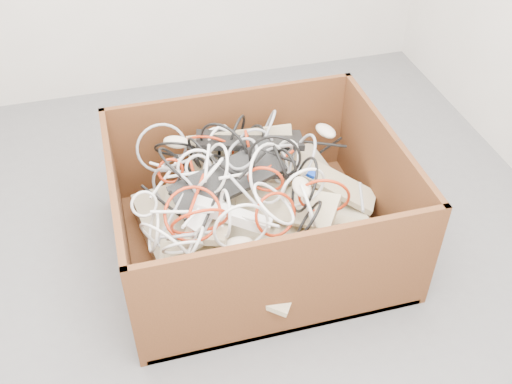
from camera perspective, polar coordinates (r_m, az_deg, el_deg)
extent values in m
plane|color=#535255|center=(2.60, -2.11, -6.22)|extent=(3.00, 3.00, 0.00)
cube|color=#3C220F|center=(2.63, 0.11, -4.99)|extent=(1.13, 0.94, 0.03)
cube|color=#3C220F|center=(2.81, -2.34, 5.02)|extent=(1.13, 0.03, 0.51)
cube|color=#3C220F|center=(2.16, 3.36, -8.95)|extent=(1.13, 0.03, 0.51)
cube|color=#3C220F|center=(2.63, 11.83, 1.09)|extent=(0.02, 0.89, 0.51)
cube|color=#3C220F|center=(2.42, -12.64, -3.32)|extent=(0.03, 0.89, 0.51)
cube|color=tan|center=(2.60, 0.01, -3.59)|extent=(0.99, 0.86, 0.18)
cube|color=tan|center=(2.48, -1.70, -3.71)|extent=(0.71, 0.64, 0.19)
cube|color=tan|center=(2.66, -3.83, 0.52)|extent=(0.47, 0.33, 0.16)
cube|color=tan|center=(2.64, 6.80, 1.16)|extent=(0.44, 0.37, 0.20)
cube|color=tan|center=(2.32, 2.65, -6.59)|extent=(0.38, 0.46, 0.07)
cube|color=tan|center=(2.29, -2.97, -5.55)|extent=(0.46, 0.21, 0.10)
cube|color=tan|center=(2.40, 9.45, -3.61)|extent=(0.42, 0.43, 0.14)
cube|color=tan|center=(2.60, -1.47, 4.13)|extent=(0.45, 0.15, 0.19)
cube|color=tan|center=(2.40, -3.99, -1.92)|extent=(0.31, 0.47, 0.14)
cube|color=tan|center=(2.41, 2.53, -1.14)|extent=(0.44, 0.41, 0.15)
cube|color=black|center=(2.56, -0.60, 4.93)|extent=(0.47, 0.25, 0.08)
cube|color=black|center=(2.35, -2.72, 1.23)|extent=(0.48, 0.25, 0.16)
ellipsoid|color=beige|center=(2.36, -4.74, -1.77)|extent=(0.13, 0.11, 0.04)
ellipsoid|color=beige|center=(2.74, 6.60, 5.77)|extent=(0.10, 0.13, 0.04)
ellipsoid|color=beige|center=(2.25, -1.70, -4.95)|extent=(0.12, 0.07, 0.04)
ellipsoid|color=beige|center=(2.25, 4.36, 0.47)|extent=(0.08, 0.12, 0.04)
ellipsoid|color=beige|center=(2.54, -7.52, 4.71)|extent=(0.13, 0.12, 0.04)
ellipsoid|color=black|center=(2.33, 8.59, -3.72)|extent=(0.13, 0.13, 0.04)
cube|color=white|center=(2.31, -3.84, -1.00)|extent=(0.27, 0.22, 0.12)
cube|color=white|center=(2.27, -2.26, -2.20)|extent=(0.29, 0.20, 0.10)
cube|color=#0B30AB|center=(2.49, 5.23, 1.79)|extent=(0.06, 0.06, 0.03)
torus|color=silver|center=(2.23, 4.90, -1.24)|extent=(0.06, 0.19, 0.19)
torus|color=black|center=(2.60, -1.80, 5.57)|extent=(0.14, 0.20, 0.24)
torus|color=black|center=(2.23, 5.01, -2.62)|extent=(0.14, 0.21, 0.20)
torus|color=gray|center=(2.41, -7.56, -0.17)|extent=(0.24, 0.27, 0.35)
torus|color=#9E240B|center=(2.21, -6.02, -2.07)|extent=(0.25, 0.23, 0.14)
torus|color=gray|center=(2.45, 1.90, 3.73)|extent=(0.19, 0.11, 0.17)
torus|color=black|center=(2.36, 2.90, 2.62)|extent=(0.07, 0.18, 0.18)
torus|color=silver|center=(2.17, -6.95, -5.24)|extent=(0.20, 0.12, 0.18)
torus|color=silver|center=(2.33, 1.29, 1.76)|extent=(0.21, 0.25, 0.30)
torus|color=silver|center=(2.16, -5.74, -4.70)|extent=(0.08, 0.16, 0.16)
torus|color=gray|center=(2.46, 4.38, 3.22)|extent=(0.16, 0.28, 0.25)
torus|color=black|center=(2.58, -0.04, 5.32)|extent=(0.08, 0.13, 0.12)
torus|color=black|center=(2.38, -2.68, 2.48)|extent=(0.18, 0.21, 0.14)
torus|color=black|center=(2.40, 2.35, 2.68)|extent=(0.10, 0.28, 0.27)
torus|color=silver|center=(2.58, -3.63, 4.80)|extent=(0.18, 0.14, 0.22)
torus|color=#9E240B|center=(2.23, 1.85, -2.14)|extent=(0.24, 0.12, 0.22)
torus|color=gray|center=(2.62, 0.88, 5.62)|extent=(0.18, 0.21, 0.23)
torus|color=black|center=(2.41, -7.31, 2.42)|extent=(0.15, 0.24, 0.21)
torus|color=silver|center=(2.19, 1.72, -1.09)|extent=(0.22, 0.28, 0.20)
torus|color=gray|center=(2.56, 2.52, 4.16)|extent=(0.22, 0.16, 0.16)
torus|color=black|center=(2.46, -3.01, 4.07)|extent=(0.24, 0.26, 0.34)
torus|color=silver|center=(2.40, -5.47, 2.29)|extent=(0.14, 0.08, 0.13)
torus|color=gray|center=(2.56, -8.91, 4.12)|extent=(0.30, 0.10, 0.29)
torus|color=silver|center=(2.34, -3.87, 2.20)|extent=(0.11, 0.24, 0.22)
torus|color=silver|center=(2.27, 4.47, 0.42)|extent=(0.23, 0.05, 0.23)
torus|color=black|center=(2.32, 4.59, 0.70)|extent=(0.13, 0.31, 0.30)
torus|color=gray|center=(2.36, -1.31, 3.63)|extent=(0.16, 0.20, 0.13)
torus|color=silver|center=(2.21, -2.93, -2.03)|extent=(0.05, 0.25, 0.25)
torus|color=silver|center=(2.28, -9.66, -3.71)|extent=(0.08, 0.23, 0.22)
torus|color=silver|center=(2.46, 2.78, 2.86)|extent=(0.14, 0.26, 0.23)
torus|color=black|center=(2.32, 1.79, 3.26)|extent=(0.28, 0.11, 0.29)
torus|color=#9E240B|center=(2.59, -4.54, 4.07)|extent=(0.30, 0.16, 0.29)
torus|color=black|center=(2.51, -5.87, 3.30)|extent=(0.06, 0.15, 0.15)
torus|color=#9E240B|center=(2.17, -5.32, -2.83)|extent=(0.29, 0.13, 0.27)
torus|color=#9E240B|center=(2.42, -8.07, 1.99)|extent=(0.11, 0.05, 0.11)
torus|color=gray|center=(2.54, -0.02, 4.45)|extent=(0.22, 0.07, 0.22)
torus|color=#9E240B|center=(2.30, 0.93, 1.20)|extent=(0.19, 0.11, 0.20)
torus|color=silver|center=(2.16, -1.40, -3.34)|extent=(0.29, 0.03, 0.29)
torus|color=black|center=(2.46, -5.55, 3.93)|extent=(0.09, 0.16, 0.17)
torus|color=silver|center=(2.29, -4.34, 1.83)|extent=(0.15, 0.19, 0.17)
torus|color=#9E240B|center=(2.28, 6.44, -0.45)|extent=(0.27, 0.10, 0.28)
torus|color=#9E240B|center=(2.52, -0.75, 4.76)|extent=(0.05, 0.12, 0.13)
torus|color=silver|center=(2.23, -8.54, -4.79)|extent=(0.19, 0.27, 0.30)
torus|color=gray|center=(2.54, -7.03, 3.12)|extent=(0.24, 0.21, 0.14)
torus|color=gray|center=(2.20, -7.13, -4.27)|extent=(0.14, 0.10, 0.11)
torus|color=silver|center=(2.60, -3.69, 4.57)|extent=(0.20, 0.18, 0.12)
torus|color=silver|center=(2.40, -5.64, 2.38)|extent=(0.21, 0.04, 0.21)
torus|color=silver|center=(2.33, -10.52, -1.14)|extent=(0.13, 0.06, 0.13)
torus|color=black|center=(2.57, -7.56, 4.01)|extent=(0.23, 0.13, 0.21)
cylinder|color=gray|center=(2.28, -8.08, -2.46)|extent=(0.15, 0.19, 0.08)
cylinder|color=black|center=(2.56, -3.48, 3.88)|extent=(0.06, 0.20, 0.04)
cylinder|color=gray|center=(2.23, -6.56, -4.03)|extent=(0.20, 0.04, 0.02)
cylinder|color=black|center=(2.38, 1.89, 3.52)|extent=(0.14, 0.12, 0.03)
cylinder|color=black|center=(2.43, -2.03, 3.08)|extent=(0.12, 0.16, 0.02)
cylinder|color=silver|center=(2.38, -5.39, 1.84)|extent=(0.26, 0.03, 0.04)
cylinder|color=silver|center=(2.22, -6.98, -1.87)|extent=(0.23, 0.03, 0.05)
cylinder|color=#9E240B|center=(2.42, -5.89, 1.72)|extent=(0.01, 0.16, 0.03)
cylinder|color=silver|center=(2.20, 0.43, -2.79)|extent=(0.12, 0.13, 0.04)
cylinder|color=gray|center=(2.21, -5.34, -4.45)|extent=(0.17, 0.24, 0.03)
cylinder|color=silver|center=(2.23, -5.84, -2.04)|extent=(0.13, 0.19, 0.08)
cylinder|color=black|center=(2.38, -9.00, -0.80)|extent=(0.13, 0.19, 0.04)
cylinder|color=silver|center=(2.50, -8.09, 2.19)|extent=(0.16, 0.14, 0.02)
cylinder|color=black|center=(2.43, -7.24, 1.33)|extent=(0.13, 0.24, 0.07)
cylinder|color=#9E240B|center=(2.39, 2.28, 3.05)|extent=(0.14, 0.08, 0.03)
cylinder|color=black|center=(2.28, -0.38, 2.51)|extent=(0.14, 0.11, 0.03)
cylinder|color=silver|center=(2.34, -4.65, 2.76)|extent=(0.07, 0.18, 0.05)
cylinder|color=black|center=(2.26, -4.22, -1.42)|extent=(0.16, 0.25, 0.07)
cylinder|color=gray|center=(2.40, 9.94, -0.46)|extent=(0.08, 0.20, 0.04)
cylinder|color=gray|center=(2.23, -1.37, 0.29)|extent=(0.09, 0.17, 0.06)
cylinder|color=silver|center=(2.45, -8.57, 1.36)|extent=(0.16, 0.19, 0.05)
cylinder|color=silver|center=(2.27, -2.01, 1.55)|extent=(0.13, 0.05, 0.04)
cylinder|color=#9E240B|center=(2.25, -5.69, -0.33)|extent=(0.11, 0.19, 0.05)
cylinder|color=black|center=(2.64, 5.75, 4.63)|extent=(0.26, 0.08, 0.06)
cylinder|color=black|center=(2.73, 7.11, 4.42)|extent=(0.15, 0.12, 0.05)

